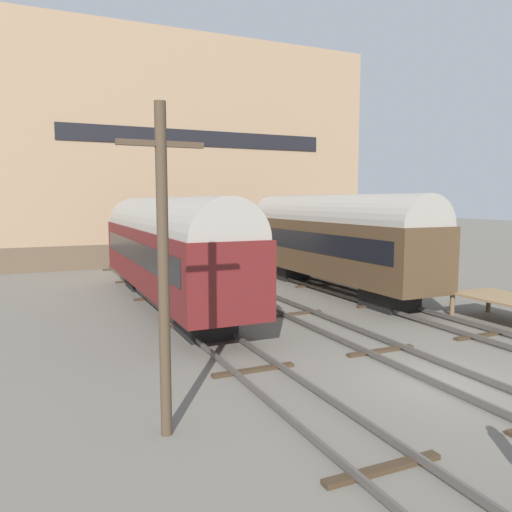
{
  "coord_description": "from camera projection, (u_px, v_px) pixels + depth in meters",
  "views": [
    {
      "loc": [
        -10.46,
        -10.09,
        5.06
      ],
      "look_at": [
        0.0,
        13.22,
        2.2
      ],
      "focal_mm": 35.0,
      "sensor_mm": 36.0,
      "label": 1
    }
  ],
  "objects": [
    {
      "name": "track_middle",
      "position": [
        449.0,
        377.0,
        13.95
      ],
      "size": [
        2.6,
        60.0,
        0.26
      ],
      "color": "#4C4742",
      "rests_on": "ground"
    },
    {
      "name": "train_car_brown",
      "position": [
        332.0,
        237.0,
        27.61
      ],
      "size": [
        3.04,
        15.32,
        5.36
      ],
      "color": "black",
      "rests_on": "ground"
    },
    {
      "name": "track_left",
      "position": [
        304.0,
        405.0,
        12.05
      ],
      "size": [
        2.6,
        60.0,
        0.26
      ],
      "color": "#4C4742",
      "rests_on": "ground"
    },
    {
      "name": "train_car_maroon",
      "position": [
        167.0,
        245.0,
        23.62
      ],
      "size": [
        3.12,
        17.0,
        5.21
      ],
      "color": "black",
      "rests_on": "ground"
    },
    {
      "name": "utility_pole",
      "position": [
        163.0,
        266.0,
        10.42
      ],
      "size": [
        1.8,
        0.24,
        7.05
      ],
      "color": "#473828",
      "rests_on": "ground"
    },
    {
      "name": "warehouse_building",
      "position": [
        181.0,
        156.0,
        43.93
      ],
      "size": [
        30.05,
        10.96,
        17.95
      ],
      "color": "brown",
      "rests_on": "ground"
    },
    {
      "name": "ground_plane",
      "position": [
        449.0,
        382.0,
        13.96
      ],
      "size": [
        200.0,
        200.0,
        0.0
      ],
      "primitive_type": "plane",
      "color": "#6B665B"
    }
  ]
}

